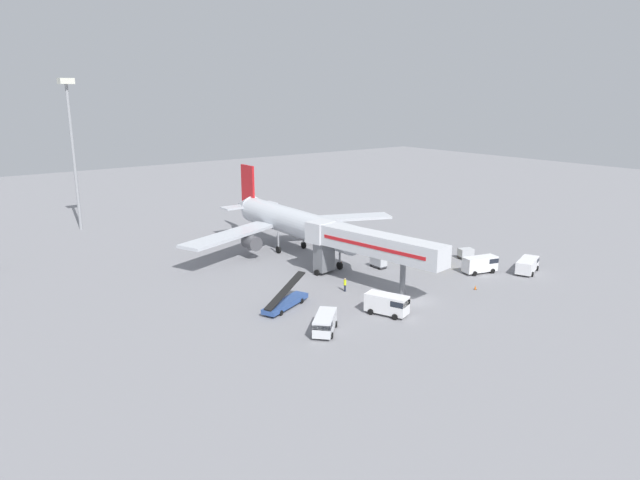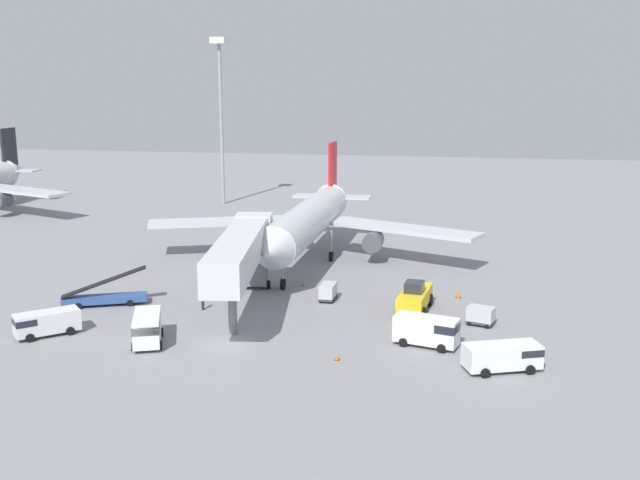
# 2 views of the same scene
# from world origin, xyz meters

# --- Properties ---
(ground_plane) EXTENTS (300.00, 300.00, 0.00)m
(ground_plane) POSITION_xyz_m (0.00, 0.00, 0.00)
(ground_plane) COLOR gray
(airplane_at_gate) EXTENTS (38.52, 35.87, 12.30)m
(airplane_at_gate) POSITION_xyz_m (1.03, 27.64, 4.72)
(airplane_at_gate) COLOR silver
(airplane_at_gate) RESTS_ON ground
(jet_bridge) EXTENTS (6.32, 21.28, 7.27)m
(jet_bridge) POSITION_xyz_m (-0.99, 8.41, 5.49)
(jet_bridge) COLOR silver
(jet_bridge) RESTS_ON ground
(pushback_tug) EXTENTS (3.07, 6.45, 2.77)m
(pushback_tug) POSITION_xyz_m (13.83, 11.05, 1.28)
(pushback_tug) COLOR yellow
(pushback_tug) RESTS_ON ground
(belt_loader_truck) EXTENTS (7.53, 4.52, 3.44)m
(belt_loader_truck) POSITION_xyz_m (-13.83, 7.72, 0.78)
(belt_loader_truck) COLOR #2D4C8E
(belt_loader_truck) RESTS_ON ground
(service_van_mid_left) EXTENTS (5.15, 3.03, 2.32)m
(service_van_mid_left) POSITION_xyz_m (15.38, 2.52, 1.31)
(service_van_mid_left) COLOR white
(service_van_mid_left) RESTS_ON ground
(service_van_outer_right) EXTENTS (5.70, 3.86, 1.90)m
(service_van_outer_right) POSITION_xyz_m (20.81, -1.27, 1.10)
(service_van_outer_right) COLOR white
(service_van_outer_right) RESTS_ON ground
(service_van_far_right) EXTENTS (3.58, 5.19, 2.32)m
(service_van_far_right) POSITION_xyz_m (-5.85, -1.03, 1.32)
(service_van_far_right) COLOR white
(service_van_far_right) RESTS_ON ground
(service_van_far_center) EXTENTS (4.88, 4.74, 1.94)m
(service_van_far_center) POSITION_xyz_m (-14.64, -0.73, 1.12)
(service_van_far_center) COLOR silver
(service_van_far_center) RESTS_ON ground
(baggage_cart_near_right) EXTENTS (2.46, 2.01, 1.55)m
(baggage_cart_near_right) POSITION_xyz_m (19.46, 8.39, 0.86)
(baggage_cart_near_right) COLOR #38383D
(baggage_cart_near_right) RESTS_ON ground
(baggage_cart_far_left) EXTENTS (1.37, 2.43, 1.55)m
(baggage_cart_far_left) POSITION_xyz_m (5.76, 12.95, 0.86)
(baggage_cart_far_left) COLOR #38383D
(baggage_cart_far_left) RESTS_ON ground
(ground_crew_worker_foreground) EXTENTS (0.36, 0.36, 1.76)m
(ground_crew_worker_foreground) POSITION_xyz_m (-4.62, 7.98, 0.93)
(ground_crew_worker_foreground) COLOR #1E2333
(ground_crew_worker_foreground) RESTS_ON ground
(safety_cone_alpha) EXTENTS (0.34, 0.34, 0.52)m
(safety_cone_alpha) POSITION_xyz_m (9.04, -1.57, 0.26)
(safety_cone_alpha) COLOR black
(safety_cone_alpha) RESTS_ON ground
(safety_cone_bravo) EXTENTS (0.37, 0.37, 0.57)m
(safety_cone_bravo) POSITION_xyz_m (2.49, 17.35, 0.28)
(safety_cone_bravo) COLOR black
(safety_cone_bravo) RESTS_ON ground
(safety_cone_charlie) EXTENTS (0.49, 0.49, 0.75)m
(safety_cone_charlie) POSITION_xyz_m (17.64, 16.09, 0.37)
(safety_cone_charlie) COLOR black
(safety_cone_charlie) RESTS_ON ground
(apron_light_mast) EXTENTS (2.40, 2.40, 26.80)m
(apron_light_mast) POSITION_xyz_m (-21.07, 63.96, 18.47)
(apron_light_mast) COLOR #93969B
(apron_light_mast) RESTS_ON ground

